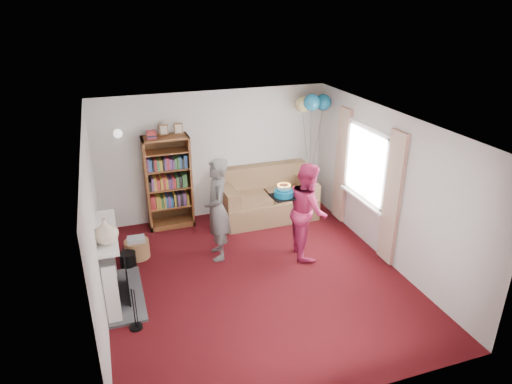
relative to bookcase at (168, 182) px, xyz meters
name	(u,v)px	position (x,y,z in m)	size (l,w,h in m)	color
ground	(256,278)	(0.96, -2.30, -0.88)	(5.00, 5.00, 0.00)	#360808
wall_back	(214,155)	(0.96, 0.21, 0.37)	(4.50, 0.02, 2.50)	silver
wall_left	(94,230)	(-1.30, -2.30, 0.37)	(0.02, 5.00, 2.50)	silver
wall_right	(388,188)	(3.22, -2.30, 0.37)	(0.02, 5.00, 2.50)	silver
ceiling	(256,123)	(0.96, -2.30, 1.63)	(4.50, 5.00, 0.01)	white
fireplace	(114,268)	(-1.13, -2.11, -0.36)	(0.55, 1.80, 1.12)	#3F3F42
window_bay	(365,178)	(3.16, -1.70, 0.33)	(0.14, 2.02, 2.20)	white
wall_sconce	(118,134)	(-0.79, 0.06, 1.00)	(0.16, 0.23, 0.16)	gold
bookcase	(168,182)	(0.00, 0.00, 0.00)	(0.84, 0.42, 1.99)	#472B14
sofa	(266,199)	(1.88, -0.22, -0.51)	(1.86, 0.98, 0.98)	brown
wicker_basket	(137,248)	(-0.74, -1.03, -0.71)	(0.41, 0.41, 0.37)	#977446
person_striped	(217,210)	(0.58, -1.44, 0.00)	(0.64, 0.42, 1.75)	black
person_magenta	(307,210)	(2.02, -1.83, -0.06)	(0.80, 0.62, 1.64)	#AF234F
birthday_cake	(284,193)	(1.63, -1.74, 0.26)	(0.38, 0.38, 0.22)	black
balloons	(313,103)	(2.81, -0.22, 1.34)	(0.64, 0.69, 1.75)	#3F3F3F
mantel_vase	(105,231)	(-1.16, -2.45, 0.42)	(0.33, 0.33, 0.34)	beige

